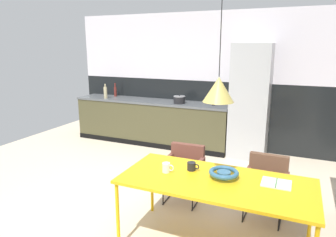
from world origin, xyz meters
TOP-DOWN VIEW (x-y plane):
  - ground_plane at (0.00, 0.00)m, footprint 7.96×7.96m
  - back_wall_splashback_dark at (0.00, 3.00)m, footprint 6.05×0.12m
  - back_wall_panel_upper at (0.00, 3.00)m, footprint 6.05×0.12m
  - kitchen_counter at (-1.22, 2.64)m, footprint 3.34×0.63m
  - refrigerator_column at (0.79, 2.64)m, footprint 0.67×0.60m
  - dining_table at (0.92, -0.22)m, footprint 1.86×0.85m
  - armchair_by_stool at (1.32, 0.62)m, footprint 0.50×0.49m
  - armchair_corner_seat at (0.28, 0.62)m, footprint 0.50×0.48m
  - fruit_bowl at (0.98, -0.14)m, footprint 0.29×0.29m
  - open_book at (1.46, -0.08)m, footprint 0.27×0.23m
  - mug_short_terracotta at (0.62, -0.09)m, footprint 0.13×0.09m
  - mug_dark_espresso at (0.40, -0.24)m, footprint 0.13×0.08m
  - cooking_pot at (-0.56, 2.56)m, footprint 0.23×0.23m
  - bottle_vinegar_dark at (-2.24, 2.49)m, footprint 0.07×0.07m
  - bottle_oil_tall at (-2.19, 2.80)m, footprint 0.06×0.06m
  - bottle_wine_green at (0.11, 2.64)m, footprint 0.06×0.06m
  - pendant_lamp_over_table_near at (0.92, -0.25)m, footprint 0.28×0.28m

SIDE VIEW (x-z plane):
  - ground_plane at x=0.00m, z-range 0.00..0.00m
  - kitchen_counter at x=-1.22m, z-range 0.00..0.92m
  - armchair_by_stool at x=1.32m, z-range 0.10..0.85m
  - armchair_corner_seat at x=0.28m, z-range 0.12..0.86m
  - back_wall_splashback_dark at x=0.00m, z-range 0.00..1.33m
  - dining_table at x=0.92m, z-range 0.33..1.08m
  - open_book at x=1.46m, z-range 0.74..0.76m
  - mug_short_terracotta at x=0.62m, z-range 0.75..0.83m
  - fruit_bowl at x=0.98m, z-range 0.76..0.84m
  - mug_dark_espresso at x=0.40m, z-range 0.75..0.85m
  - cooking_pot at x=-0.56m, z-range 0.90..1.07m
  - refrigerator_column at x=0.79m, z-range 0.00..2.07m
  - bottle_oil_tall at x=-2.19m, z-range 0.88..1.19m
  - bottle_vinegar_dark at x=-2.24m, z-range 0.89..1.20m
  - bottle_wine_green at x=0.11m, z-range 0.89..1.21m
  - pendant_lamp_over_table_near at x=0.92m, z-range 1.09..2.19m
  - back_wall_panel_upper at x=0.00m, z-range 1.33..2.67m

